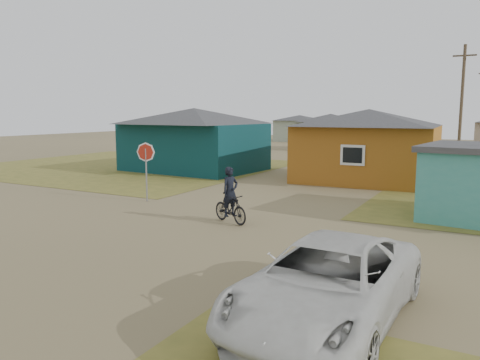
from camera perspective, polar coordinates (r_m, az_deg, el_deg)
name	(u,v)px	position (r m, az deg, el deg)	size (l,w,h in m)	color
ground	(178,232)	(14.89, -7.56, -6.26)	(120.00, 120.00, 0.00)	olive
grass_nw	(125,166)	(33.59, -13.82, 1.65)	(20.00, 18.00, 0.00)	olive
house_teal	(194,138)	(30.40, -5.59, 5.06)	(8.93, 7.08, 4.00)	#092F33
house_yellow	(368,144)	(26.38, 15.31, 4.23)	(7.72, 6.76, 3.90)	#975817
house_pale_west	(330,131)	(47.92, 10.95, 5.85)	(7.04, 6.15, 3.60)	#98A48D
house_pale_north	(299,128)	(61.90, 7.26, 6.34)	(6.28, 5.81, 3.40)	#98A48D
utility_pole_near	(461,106)	(33.68, 25.37, 8.17)	(1.40, 0.20, 8.00)	brown
stop_sign	(146,158)	(19.85, -11.40, 2.62)	(0.81, 0.15, 2.48)	gray
cyclist	(230,203)	(15.78, -1.20, -2.78)	(1.74, 1.10, 1.91)	black
vehicle	(328,283)	(8.57, 10.65, -12.23)	(2.42, 5.24, 1.46)	silver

